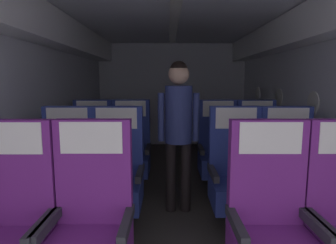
{
  "coord_description": "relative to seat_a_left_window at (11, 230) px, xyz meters",
  "views": [
    {
      "loc": [
        -0.08,
        -0.22,
        1.38
      ],
      "look_at": [
        -0.09,
        2.73,
        0.96
      ],
      "focal_mm": 30.66,
      "sensor_mm": 36.0,
      "label": 1
    }
  ],
  "objects": [
    {
      "name": "seat_b_right_window",
      "position": [
        1.62,
        0.97,
        0.0
      ],
      "size": [
        0.51,
        0.49,
        1.14
      ],
      "color": "#38383D",
      "rests_on": "ground"
    },
    {
      "name": "flight_attendant",
      "position": [
        1.08,
        1.29,
        0.49
      ],
      "size": [
        0.43,
        0.28,
        1.58
      ],
      "rotation": [
        0.0,
        0.0,
        3.23
      ],
      "color": "black",
      "rests_on": "ground"
    },
    {
      "name": "seat_a_left_window",
      "position": [
        0.0,
        0.0,
        0.0
      ],
      "size": [
        0.51,
        0.49,
        1.14
      ],
      "color": "#38383D",
      "rests_on": "ground"
    },
    {
      "name": "seat_c_left_aisle",
      "position": [
        0.49,
        1.91,
        0.0
      ],
      "size": [
        0.51,
        0.49,
        1.14
      ],
      "color": "#38383D",
      "rests_on": "ground"
    },
    {
      "name": "seat_c_right_aisle",
      "position": [
        2.1,
        1.89,
        0.0
      ],
      "size": [
        0.51,
        0.49,
        1.14
      ],
      "color": "#38383D",
      "rests_on": "ground"
    },
    {
      "name": "seat_a_left_aisle",
      "position": [
        0.49,
        0.02,
        0.0
      ],
      "size": [
        0.51,
        0.49,
        1.14
      ],
      "color": "#38383D",
      "rests_on": "ground"
    },
    {
      "name": "fuselage_shell",
      "position": [
        1.05,
        1.82,
        1.09
      ],
      "size": [
        3.26,
        6.02,
        2.22
      ],
      "color": "silver",
      "rests_on": "ground"
    },
    {
      "name": "ground",
      "position": [
        1.05,
        1.56,
        -0.49
      ],
      "size": [
        3.38,
        6.37,
        0.02
      ],
      "primitive_type": "cube",
      "color": "#3D3833"
    },
    {
      "name": "seat_b_right_aisle",
      "position": [
        2.1,
        0.94,
        0.0
      ],
      "size": [
        0.51,
        0.49,
        1.14
      ],
      "color": "#38383D",
      "rests_on": "ground"
    },
    {
      "name": "seat_c_left_window",
      "position": [
        0.0,
        1.9,
        0.0
      ],
      "size": [
        0.51,
        0.49,
        1.14
      ],
      "color": "#38383D",
      "rests_on": "ground"
    },
    {
      "name": "seat_c_right_window",
      "position": [
        1.61,
        1.89,
        0.0
      ],
      "size": [
        0.51,
        0.49,
        1.14
      ],
      "color": "#38383D",
      "rests_on": "ground"
    },
    {
      "name": "seat_b_left_aisle",
      "position": [
        0.48,
        0.95,
        0.0
      ],
      "size": [
        0.51,
        0.49,
        1.14
      ],
      "color": "#38383D",
      "rests_on": "ground"
    },
    {
      "name": "seat_a_right_window",
      "position": [
        1.61,
        0.01,
        0.0
      ],
      "size": [
        0.51,
        0.49,
        1.14
      ],
      "color": "#38383D",
      "rests_on": "ground"
    },
    {
      "name": "seat_b_left_window",
      "position": [
        0.02,
        0.96,
        0.0
      ],
      "size": [
        0.51,
        0.49,
        1.14
      ],
      "color": "#38383D",
      "rests_on": "ground"
    }
  ]
}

